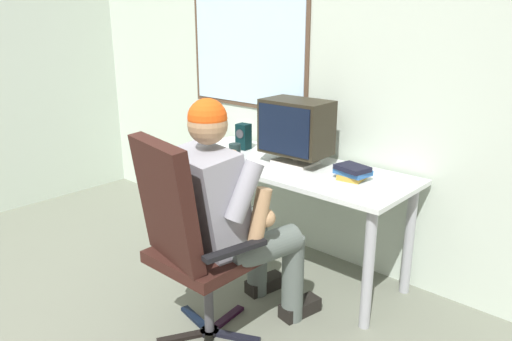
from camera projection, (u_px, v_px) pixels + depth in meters
wall_rear at (309, 41)px, 3.18m from camera, size 4.72×0.08×2.88m
desk at (287, 180)px, 3.09m from camera, size 1.60×0.61×0.71m
office_chair at (187, 233)px, 2.34m from camera, size 0.61×0.59×1.08m
person_seated at (231, 211)px, 2.48m from camera, size 0.59×0.80×1.24m
crt_monitor at (296, 128)px, 3.02m from camera, size 0.42×0.28×0.40m
wine_glass at (209, 136)px, 3.35m from camera, size 0.08×0.08×0.15m
desk_speaker at (243, 136)px, 3.39m from camera, size 0.09×0.09×0.18m
book_stack at (352, 172)px, 2.76m from camera, size 0.21×0.18×0.09m
coffee_mug at (235, 151)px, 3.20m from camera, size 0.08×0.08×0.09m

